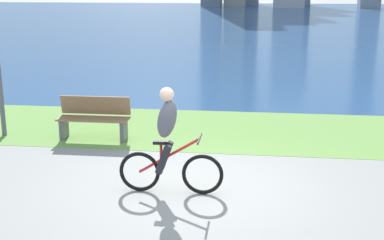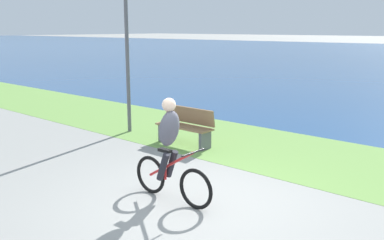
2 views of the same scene
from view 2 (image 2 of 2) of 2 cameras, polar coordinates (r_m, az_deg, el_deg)
The scene contains 5 objects.
ground_plane at distance 6.88m, azimuth 0.00°, elevation -11.29°, with size 300.00×300.00×0.00m, color gray.
grass_strip_bayside at distance 9.75m, azimuth 13.96°, elevation -4.44°, with size 120.00×3.43×0.01m, color #6B9947.
cyclist_lead at distance 6.76m, azimuth -2.98°, elevation -4.17°, with size 1.65×0.52×1.69m.
bench_near_path at distance 10.12m, azimuth -0.88°, elevation -0.84°, with size 1.50×0.47×0.90m.
lamppost_tall at distance 11.28m, azimuth -8.87°, elevation 12.32°, with size 0.28×0.28×4.31m.
Camera 2 is at (4.09, -4.80, 2.76)m, focal length 39.42 mm.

